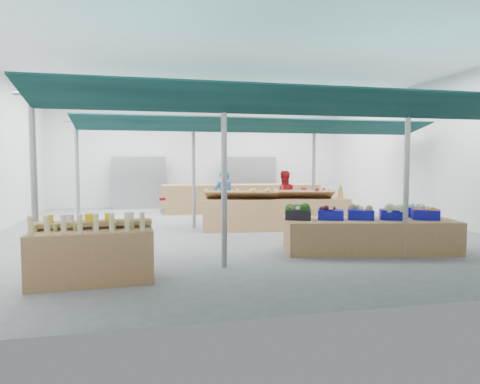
{
  "coord_description": "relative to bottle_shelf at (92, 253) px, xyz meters",
  "views": [
    {
      "loc": [
        -2.35,
        -11.16,
        1.81
      ],
      "look_at": [
        -0.18,
        -1.6,
        1.12
      ],
      "focal_mm": 32.0,
      "sensor_mm": 36.0,
      "label": 1
    }
  ],
  "objects": [
    {
      "name": "floor",
      "position": [
        3.11,
        4.45,
        -0.43
      ],
      "size": [
        13.0,
        13.0,
        0.0
      ],
      "primitive_type": "plane",
      "color": "slate",
      "rests_on": "ground"
    },
    {
      "name": "hall",
      "position": [
        3.11,
        5.89,
        2.21
      ],
      "size": [
        13.0,
        13.0,
        13.0
      ],
      "color": "silver",
      "rests_on": "ground"
    },
    {
      "name": "pole_grid",
      "position": [
        3.86,
        2.7,
        1.38
      ],
      "size": [
        10.0,
        4.6,
        3.0
      ],
      "color": "gray",
      "rests_on": "floor"
    },
    {
      "name": "awnings",
      "position": [
        3.86,
        2.7,
        2.35
      ],
      "size": [
        9.5,
        7.08,
        0.3
      ],
      "color": "black",
      "rests_on": "pole_grid"
    },
    {
      "name": "back_shelving_left",
      "position": [
        0.61,
        10.45,
        0.57
      ],
      "size": [
        2.0,
        0.5,
        2.0
      ],
      "primitive_type": "cube",
      "color": "#B23F33",
      "rests_on": "floor"
    },
    {
      "name": "back_shelving_right",
      "position": [
        5.11,
        10.45,
        0.57
      ],
      "size": [
        2.0,
        0.5,
        2.0
      ],
      "primitive_type": "cube",
      "color": "#B23F33",
      "rests_on": "floor"
    },
    {
      "name": "bottle_shelf",
      "position": [
        0.0,
        0.0,
        0.0
      ],
      "size": [
        1.8,
        1.14,
        1.07
      ],
      "rotation": [
        0.0,
        0.0,
        0.03
      ],
      "color": "olive",
      "rests_on": "floor"
    },
    {
      "name": "veg_counter",
      "position": [
        5.22,
        1.06,
        -0.11
      ],
      "size": [
        3.52,
        1.8,
        0.65
      ],
      "primitive_type": "cube",
      "rotation": [
        0.0,
        0.0,
        -0.21
      ],
      "color": "olive",
      "rests_on": "floor"
    },
    {
      "name": "fruit_counter",
      "position": [
        4.22,
        4.21,
        -0.02
      ],
      "size": [
        3.97,
        1.39,
        0.83
      ],
      "primitive_type": "cube",
      "rotation": [
        0.0,
        0.0,
        -0.12
      ],
      "color": "olive",
      "rests_on": "floor"
    },
    {
      "name": "far_counter",
      "position": [
        4.2,
        8.29,
        0.07
      ],
      "size": [
        5.68,
        1.68,
        1.01
      ],
      "primitive_type": "cube",
      "rotation": [
        0.0,
        0.0,
        -0.1
      ],
      "color": "olive",
      "rests_on": "floor"
    },
    {
      "name": "crate_stack",
      "position": [
        6.18,
        0.88,
        -0.13
      ],
      "size": [
        0.6,
        0.52,
        0.6
      ],
      "primitive_type": "cube",
      "rotation": [
        0.0,
        0.0,
        -0.4
      ],
      "color": "#0D0E97",
      "rests_on": "floor"
    },
    {
      "name": "vendor_left",
      "position": [
        3.02,
        5.31,
        0.34
      ],
      "size": [
        0.61,
        0.44,
        1.56
      ],
      "primitive_type": "imported",
      "rotation": [
        0.0,
        0.0,
        3.02
      ],
      "color": "#164C94",
      "rests_on": "floor"
    },
    {
      "name": "vendor_right",
      "position": [
        4.82,
        5.31,
        0.34
      ],
      "size": [
        0.82,
        0.68,
        1.56
      ],
      "primitive_type": "imported",
      "rotation": [
        0.0,
        0.0,
        3.02
      ],
      "color": "#A21319",
      "rests_on": "floor"
    },
    {
      "name": "crate_broccoli",
      "position": [
        3.8,
        1.36,
        0.38
      ],
      "size": [
        0.6,
        0.52,
        0.35
      ],
      "rotation": [
        0.0,
        0.0,
        -0.42
      ],
      "color": "black",
      "rests_on": "veg_counter"
    },
    {
      "name": "crate_beets",
      "position": [
        4.44,
        1.23,
        0.35
      ],
      "size": [
        0.6,
        0.52,
        0.29
      ],
      "rotation": [
        0.0,
        0.0,
        -0.42
      ],
      "color": "#0D0E97",
      "rests_on": "veg_counter"
    },
    {
      "name": "crate_celeriac",
      "position": [
        5.03,
        1.1,
        0.36
      ],
      "size": [
        0.6,
        0.52,
        0.31
      ],
      "rotation": [
        0.0,
        0.0,
        -0.42
      ],
      "color": "#0D0E97",
      "rests_on": "veg_counter"
    },
    {
      "name": "crate_cabbage",
      "position": [
        5.67,
        0.96,
        0.38
      ],
      "size": [
        0.6,
        0.52,
        0.35
      ],
      "rotation": [
        0.0,
        0.0,
        -0.42
      ],
      "color": "#0D0E97",
      "rests_on": "veg_counter"
    },
    {
      "name": "crate_carrots",
      "position": [
        6.31,
        0.82,
        0.33
      ],
      "size": [
        0.6,
        0.52,
        0.29
      ],
      "rotation": [
        0.0,
        0.0,
        -0.42
      ],
      "color": "#0D0E97",
      "rests_on": "veg_counter"
    },
    {
      "name": "sparrow",
      "position": [
        3.63,
        1.28,
        0.47
      ],
      "size": [
        0.12,
        0.09,
        0.11
      ],
      "rotation": [
        0.0,
        0.0,
        -0.42
      ],
      "color": "brown",
      "rests_on": "crate_broccoli"
    },
    {
      "name": "pole_ribbon",
      "position": [
        1.12,
        1.58,
        0.65
      ],
      "size": [
        0.12,
        0.12,
        0.28
      ],
      "color": "red",
      "rests_on": "pole_grid"
    },
    {
      "name": "apple_heap_yellow",
      "position": [
        3.29,
        4.23,
        0.57
      ],
      "size": [
        2.01,
        1.14,
        0.27
      ],
      "rotation": [
        0.0,
        0.0,
        -0.24
      ],
      "color": "#997247",
      "rests_on": "fruit_counter"
    },
    {
      "name": "apple_heap_red",
      "position": [
        4.99,
        4.02,
        0.57
      ],
      "size": [
        1.62,
        1.04,
        0.27
      ],
      "rotation": [
        0.0,
        0.0,
        -0.24
      ],
      "color": "#997247",
      "rests_on": "fruit_counter"
    },
    {
      "name": "pineapple",
      "position": [
        5.95,
        3.9,
        0.58
      ],
      "size": [
        0.14,
        0.14,
        0.39
      ],
      "rotation": [
        0.0,
        0.0,
        -0.24
      ],
      "color": "#8C6019",
      "rests_on": "fruit_counter"
    },
    {
      "name": "crate_extra",
      "position": [
        6.4,
        1.24,
        0.37
      ],
      "size": [
        0.61,
        0.55,
        0.32
      ],
      "rotation": [
        0.0,
        0.0,
        -0.52
      ],
      "color": "#0D0E97",
      "rests_on": "veg_counter"
    }
  ]
}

